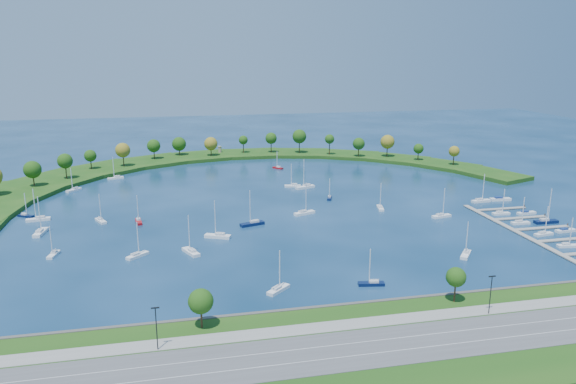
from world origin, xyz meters
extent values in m
plane|color=#072642|center=(0.00, 0.00, 0.00)|extent=(700.00, 700.00, 0.00)
cube|color=#1A4813|center=(0.00, -124.00, 0.80)|extent=(420.00, 42.00, 1.60)
cube|color=#474442|center=(0.00, -102.50, 0.90)|extent=(420.00, 1.20, 1.80)
cube|color=#515154|center=(0.00, -124.00, 1.66)|extent=(420.00, 16.00, 0.12)
cube|color=gray|center=(0.00, -113.00, 1.66)|extent=(420.00, 5.00, 0.12)
cube|color=silver|center=(0.00, -126.50, 1.73)|extent=(420.00, 0.15, 0.02)
cube|color=silver|center=(0.00, -121.50, 1.73)|extent=(420.00, 0.15, 0.02)
cylinder|color=#382314|center=(-40.00, -107.00, 4.22)|extent=(0.56, 0.56, 5.25)
sphere|color=#214C13|center=(-40.00, -107.00, 8.05)|extent=(6.00, 6.00, 6.00)
cylinder|color=#382314|center=(25.00, -107.00, 4.40)|extent=(0.56, 0.56, 5.60)
sphere|color=#214C13|center=(25.00, -107.00, 8.24)|extent=(5.20, 5.20, 5.20)
cylinder|color=black|center=(-50.00, -115.00, 6.60)|extent=(0.24, 0.24, 10.00)
cylinder|color=black|center=(30.00, -115.00, 6.60)|extent=(0.24, 0.24, 10.00)
cube|color=#1A4813|center=(-118.83, 37.57, 1.00)|extent=(50.23, 54.30, 2.00)
cube|color=#1A4813|center=(-104.03, 64.58, 1.00)|extent=(54.07, 56.09, 2.00)
cube|color=#1A4813|center=(-83.21, 87.27, 1.00)|extent=(55.20, 54.07, 2.00)
cube|color=#1A4813|center=(-57.57, 104.32, 1.00)|extent=(53.65, 48.47, 2.00)
cube|color=#1A4813|center=(-28.60, 114.76, 1.00)|extent=(49.62, 39.75, 2.00)
cube|color=#1A4813|center=(2.03, 117.98, 1.00)|extent=(44.32, 29.96, 2.00)
cube|color=#1A4813|center=(32.54, 113.79, 1.00)|extent=(49.49, 38.05, 2.00)
cube|color=#1A4813|center=(61.17, 102.44, 1.00)|extent=(51.13, 44.12, 2.00)
cube|color=#1A4813|center=(86.25, 84.58, 1.00)|extent=(49.19, 47.96, 2.00)
cube|color=#1A4813|center=(106.34, 61.24, 1.00)|extent=(43.90, 49.49, 2.00)
cube|color=#1A4813|center=(120.28, 33.78, 1.00)|extent=(35.67, 48.74, 2.00)
cylinder|color=#382314|center=(-110.17, 49.62, 5.21)|extent=(0.56, 0.56, 6.43)
sphere|color=#214C13|center=(-110.17, 49.62, 10.10)|extent=(8.36, 8.36, 8.36)
cylinder|color=#382314|center=(-97.67, 63.20, 5.80)|extent=(0.56, 0.56, 7.60)
sphere|color=#214C13|center=(-97.67, 63.20, 11.13)|extent=(7.63, 7.63, 7.63)
cylinder|color=#382314|center=(-88.46, 85.53, 5.02)|extent=(0.56, 0.56, 6.04)
sphere|color=#214C13|center=(-88.46, 85.53, 9.36)|extent=(6.60, 6.60, 6.60)
cylinder|color=#382314|center=(-71.50, 89.30, 5.74)|extent=(0.56, 0.56, 7.49)
sphere|color=olive|center=(-71.50, 89.30, 11.14)|extent=(8.24, 8.24, 8.24)
cylinder|color=#382314|center=(-55.09, 108.01, 5.19)|extent=(0.56, 0.56, 6.39)
sphere|color=#214C13|center=(-55.09, 108.01, 9.96)|extent=(7.87, 7.87, 7.87)
cylinder|color=#382314|center=(-40.00, 117.73, 4.62)|extent=(0.56, 0.56, 5.24)
sphere|color=#214C13|center=(-40.00, 117.73, 8.97)|extent=(8.67, 8.67, 8.67)
cylinder|color=#382314|center=(-20.81, 111.49, 4.90)|extent=(0.56, 0.56, 5.79)
sphere|color=olive|center=(-20.81, 111.49, 9.45)|extent=(8.26, 8.26, 8.26)
cylinder|color=#382314|center=(0.10, 116.76, 5.55)|extent=(0.56, 0.56, 7.09)
sphere|color=#214C13|center=(0.10, 116.76, 10.24)|extent=(5.74, 5.74, 5.74)
cylinder|color=#382314|center=(17.62, 114.42, 5.85)|extent=(0.56, 0.56, 7.71)
sphere|color=#214C13|center=(17.62, 114.42, 11.17)|extent=(7.32, 7.32, 7.32)
cylinder|color=#382314|center=(34.87, 108.99, 6.41)|extent=(0.56, 0.56, 8.82)
sphere|color=#214C13|center=(34.87, 108.99, 12.59)|extent=(8.87, 8.87, 8.87)
cylinder|color=#382314|center=(51.92, 99.38, 6.32)|extent=(0.56, 0.56, 8.64)
sphere|color=#214C13|center=(51.92, 99.38, 11.82)|extent=(5.92, 5.92, 5.92)
cylinder|color=#382314|center=(67.52, 89.15, 5.26)|extent=(0.56, 0.56, 6.51)
sphere|color=#214C13|center=(67.52, 89.15, 9.99)|extent=(7.40, 7.40, 7.40)
cylinder|color=#382314|center=(84.51, 85.02, 5.75)|extent=(0.56, 0.56, 7.49)
sphere|color=olive|center=(84.51, 85.02, 11.21)|extent=(8.57, 8.57, 8.57)
cylinder|color=#382314|center=(98.35, 70.73, 4.87)|extent=(0.56, 0.56, 5.75)
sphere|color=#214C13|center=(98.35, 70.73, 8.94)|extent=(5.95, 5.95, 5.95)
cylinder|color=#382314|center=(111.66, 53.00, 5.37)|extent=(0.56, 0.56, 6.73)
sphere|color=olive|center=(111.66, 53.00, 9.96)|extent=(6.11, 6.11, 6.11)
cylinder|color=gray|center=(-14.48, 121.41, 3.88)|extent=(2.20, 2.20, 3.77)
cylinder|color=gray|center=(-14.48, 121.41, 5.92)|extent=(2.60, 2.60, 0.30)
cube|color=gray|center=(78.00, -61.00, 0.35)|extent=(2.20, 82.00, 0.40)
cube|color=gray|center=(90.10, -67.60, 0.35)|extent=(22.00, 2.00, 0.40)
cube|color=gray|center=(90.10, -54.40, 0.35)|extent=(22.00, 2.00, 0.40)
cylinder|color=#382314|center=(101.00, -54.40, 0.60)|extent=(0.36, 0.36, 1.60)
cube|color=gray|center=(90.10, -41.20, 0.35)|extent=(22.00, 2.00, 0.40)
cylinder|color=#382314|center=(101.00, -41.20, 0.60)|extent=(0.36, 0.36, 1.60)
cube|color=gray|center=(90.10, -28.00, 0.35)|extent=(22.00, 2.00, 0.40)
cylinder|color=#382314|center=(101.00, -28.00, 0.60)|extent=(0.36, 0.36, 1.60)
cube|color=white|center=(7.09, -17.22, 0.55)|extent=(9.41, 5.57, 1.09)
cube|color=silver|center=(6.24, -17.54, 1.47)|extent=(3.61, 2.79, 0.76)
cylinder|color=silver|center=(7.77, -16.97, 7.23)|extent=(0.32, 0.32, 12.28)
cube|color=white|center=(-30.23, -38.84, 0.56)|extent=(9.64, 6.20, 1.13)
cube|color=silver|center=(-29.37, -39.22, 1.52)|extent=(3.75, 3.01, 0.79)
cylinder|color=silver|center=(-30.92, -38.53, 7.45)|extent=(0.32, 0.32, 12.66)
cube|color=white|center=(60.00, -32.92, 0.49)|extent=(8.48, 3.79, 0.98)
cube|color=silver|center=(59.20, -33.08, 1.33)|extent=(3.12, 2.12, 0.69)
cylinder|color=silver|center=(60.64, -32.80, 6.52)|extent=(0.32, 0.32, 11.06)
cube|color=white|center=(-84.27, -45.49, 0.42)|extent=(3.31, 7.26, 0.84)
cube|color=silver|center=(-84.13, -44.80, 1.13)|extent=(1.83, 2.68, 0.59)
cylinder|color=silver|center=(-84.38, -46.04, 5.57)|extent=(0.32, 0.32, 9.46)
cube|color=white|center=(-17.77, -87.66, 0.48)|extent=(7.49, 7.08, 0.97)
cube|color=silver|center=(-18.36, -88.20, 1.31)|extent=(3.15, 3.06, 0.68)
cylinder|color=silver|center=(-17.29, -87.23, 6.40)|extent=(0.32, 0.32, 10.88)
cube|color=white|center=(-57.39, -52.27, 0.48)|extent=(7.35, 7.02, 0.95)
cube|color=silver|center=(-57.97, -52.81, 1.29)|extent=(3.10, 3.03, 0.67)
cylinder|color=silver|center=(-56.92, -51.84, 6.32)|extent=(0.32, 0.32, 10.73)
cube|color=#09173D|center=(24.00, 4.00, 0.39)|extent=(3.96, 6.73, 0.78)
cube|color=silver|center=(24.23, 4.61, 1.05)|extent=(1.98, 2.58, 0.55)
cylinder|color=silver|center=(23.82, 3.51, 5.17)|extent=(0.32, 0.32, 8.78)
cube|color=white|center=(12.62, 29.56, 0.47)|extent=(8.17, 3.59, 0.95)
cube|color=silver|center=(13.40, 29.42, 1.28)|extent=(3.00, 2.02, 0.66)
cylinder|color=silver|center=(12.00, 29.68, 6.28)|extent=(0.32, 0.32, 10.67)
cube|color=white|center=(-40.30, -52.87, 0.53)|extent=(5.87, 9.11, 1.06)
cube|color=silver|center=(-39.94, -53.68, 1.44)|extent=(2.85, 3.54, 0.74)
cylinder|color=silver|center=(-40.59, -52.22, 7.05)|extent=(0.32, 0.32, 11.97)
cube|color=white|center=(-74.15, 65.75, 0.49)|extent=(8.41, 4.69, 0.97)
cube|color=silver|center=(-73.38, 66.00, 1.31)|extent=(3.19, 2.40, 0.68)
cylinder|color=silver|center=(-74.77, 65.54, 6.45)|extent=(0.32, 0.32, 10.94)
cube|color=white|center=(-97.58, -3.59, 0.54)|extent=(9.19, 3.78, 1.07)
cube|color=silver|center=(-96.69, -3.46, 1.45)|extent=(3.35, 2.19, 0.75)
cylinder|color=silver|center=(-98.28, -3.69, 7.09)|extent=(0.32, 0.32, 12.04)
cube|color=white|center=(40.38, -16.39, 0.46)|extent=(3.80, 7.93, 0.92)
cube|color=silver|center=(40.21, -17.13, 1.24)|extent=(2.06, 2.94, 0.64)
cylinder|color=silver|center=(40.51, -15.79, 6.08)|extent=(0.32, 0.32, 10.32)
cube|color=#09173D|center=(8.91, -89.33, 0.45)|extent=(7.74, 3.35, 0.90)
cube|color=silver|center=(9.64, -89.45, 1.21)|extent=(2.84, 1.90, 0.63)
cylinder|color=silver|center=(8.31, -89.22, 5.96)|extent=(0.32, 0.32, 10.12)
cube|color=white|center=(-73.28, -10.49, 0.46)|extent=(5.30, 7.92, 0.93)
cube|color=silver|center=(-73.62, -9.79, 1.25)|extent=(2.54, 3.10, 0.65)
cylinder|color=silver|center=(-73.02, -11.05, 6.16)|extent=(0.32, 0.32, 10.46)
cube|color=white|center=(17.95, 25.42, 0.59)|extent=(10.27, 5.98, 1.19)
cube|color=silver|center=(18.88, 25.76, 1.61)|extent=(3.92, 3.01, 0.83)
cylinder|color=silver|center=(17.20, 25.15, 7.88)|extent=(0.32, 0.32, 13.38)
cube|color=#09173D|center=(-16.00, -27.13, 0.57)|extent=(9.83, 5.23, 1.14)
cube|color=silver|center=(-15.10, -26.86, 1.53)|extent=(3.70, 2.72, 0.80)
cylinder|color=silver|center=(-16.73, -27.34, 7.52)|extent=(0.32, 0.32, 12.78)
cube|color=maroon|center=(13.88, 73.59, 0.40)|extent=(5.66, 6.45, 0.81)
cube|color=silver|center=(14.30, 73.06, 1.09)|extent=(2.50, 2.67, 0.57)
cylinder|color=silver|center=(13.55, 74.01, 5.35)|extent=(0.32, 0.32, 9.09)
cube|color=white|center=(47.23, -74.10, 0.49)|extent=(6.88, 7.72, 0.97)
cube|color=silver|center=(47.74, -73.47, 1.31)|extent=(3.02, 3.20, 0.68)
cylinder|color=silver|center=(46.82, -74.61, 6.45)|extent=(0.32, 0.32, 10.95)
cube|color=#09173D|center=(-103.61, 3.07, 0.41)|extent=(6.88, 5.07, 0.82)
cube|color=silver|center=(-104.20, 3.41, 1.11)|extent=(2.74, 2.35, 0.57)
cylinder|color=silver|center=(-103.13, 2.80, 5.43)|extent=(0.32, 0.32, 9.23)
cube|color=white|center=(-91.47, 43.56, 0.47)|extent=(6.79, 7.28, 0.93)
cube|color=silver|center=(-90.96, 44.14, 1.26)|extent=(2.95, 3.05, 0.65)
cylinder|color=silver|center=(-91.89, 43.09, 6.19)|extent=(0.32, 0.32, 10.51)
cube|color=maroon|center=(-58.80, -14.55, 0.46)|extent=(3.12, 7.86, 0.92)
cube|color=silver|center=(-58.90, -13.79, 1.24)|extent=(1.84, 2.85, 0.64)
cylinder|color=silver|center=(-58.72, -15.15, 6.08)|extent=(0.32, 0.32, 10.32)
cube|color=white|center=(-93.12, -20.94, 0.57)|extent=(4.00, 9.83, 1.15)
cube|color=silver|center=(-93.26, -21.88, 1.55)|extent=(2.33, 3.57, 0.80)
cylinder|color=silver|center=(-93.02, -20.18, 7.59)|extent=(0.32, 0.32, 12.89)
cube|color=white|center=(85.60, -73.72, 0.43)|extent=(7.34, 3.00, 0.85)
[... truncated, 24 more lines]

